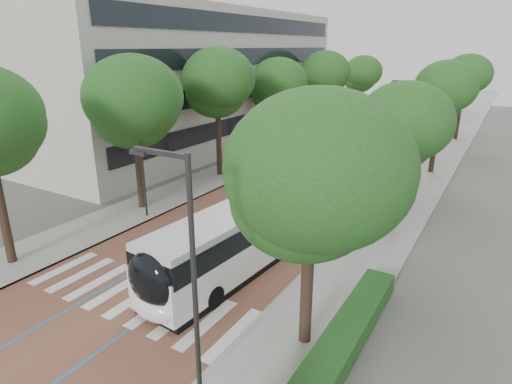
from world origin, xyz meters
TOP-DOWN VIEW (x-y plane):
  - ground at (0.00, 0.00)m, footprint 160.00×160.00m
  - road at (0.00, 40.00)m, footprint 11.00×140.00m
  - sidewalk_left at (-7.50, 40.00)m, footprint 4.00×140.00m
  - sidewalk_right at (7.50, 40.00)m, footprint 4.00×140.00m
  - kerb_left at (-5.60, 40.00)m, footprint 0.20×140.00m
  - kerb_right at (5.60, 40.00)m, footprint 0.20×140.00m
  - zebra_crossing at (0.20, 1.00)m, footprint 10.55×3.60m
  - lane_line_left at (-1.60, 40.00)m, footprint 0.12×126.00m
  - lane_line_right at (1.60, 40.00)m, footprint 0.12×126.00m
  - office_building at (-19.47, 28.00)m, footprint 18.11×40.00m
  - hedge at (9.10, 0.00)m, footprint 1.20×14.00m
  - streetlight_near at (6.62, -3.00)m, footprint 1.82×0.20m
  - streetlight_far at (6.62, 22.00)m, footprint 1.82×0.20m
  - lamp_post_left at (-6.10, 8.00)m, footprint 0.14×0.14m
  - trees_left at (-7.50, 25.40)m, footprint 6.14×60.42m
  - trees_right at (7.70, 19.12)m, footprint 6.05×47.60m
  - lead_bus at (2.87, 8.27)m, footprint 3.92×18.53m
  - bus_queued_0 at (2.14, 24.05)m, footprint 2.75×12.44m
  - bus_queued_1 at (1.94, 38.06)m, footprint 2.59×12.41m
  - bus_queued_2 at (2.18, 51.12)m, footprint 2.73×12.44m
  - bus_queued_3 at (2.29, 64.03)m, footprint 2.86×12.46m

SIDE VIEW (x-z plane):
  - ground at x=0.00m, z-range 0.00..0.00m
  - road at x=0.00m, z-range 0.00..0.02m
  - lane_line_left at x=-1.60m, z-range 0.02..0.03m
  - lane_line_right at x=1.60m, z-range 0.02..0.03m
  - zebra_crossing at x=0.20m, z-range 0.02..0.03m
  - sidewalk_left at x=-7.50m, z-range 0.00..0.12m
  - sidewalk_right at x=7.50m, z-range 0.00..0.12m
  - kerb_left at x=-5.60m, z-range -0.01..0.13m
  - kerb_right at x=5.60m, z-range -0.01..0.13m
  - hedge at x=9.10m, z-range 0.12..0.92m
  - bus_queued_0 at x=2.14m, z-range 0.02..3.22m
  - bus_queued_1 at x=1.94m, z-range 0.02..3.22m
  - bus_queued_2 at x=2.18m, z-range 0.02..3.22m
  - bus_queued_3 at x=2.29m, z-range 0.02..3.22m
  - lead_bus at x=2.87m, z-range 0.03..3.23m
  - lamp_post_left at x=-6.10m, z-range 0.12..8.12m
  - streetlight_near at x=6.62m, z-range 0.82..8.82m
  - streetlight_far at x=6.62m, z-range 0.82..8.82m
  - trees_right at x=7.70m, z-range 1.80..10.84m
  - trees_left at x=-7.50m, z-range 1.82..11.63m
  - office_building at x=-19.47m, z-range 0.00..14.00m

